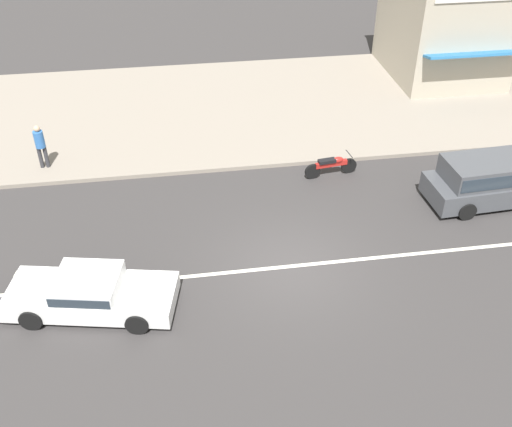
% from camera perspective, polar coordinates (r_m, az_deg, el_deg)
% --- Properties ---
extents(ground_plane, '(160.00, 160.00, 0.00)m').
position_cam_1_polar(ground_plane, '(17.41, 3.37, -5.04)').
color(ground_plane, '#383535').
extents(lane_centre_stripe, '(50.40, 0.14, 0.01)m').
position_cam_1_polar(lane_centre_stripe, '(17.41, 3.37, -5.03)').
color(lane_centre_stripe, silver).
rests_on(lane_centre_stripe, ground).
extents(kerb_strip, '(68.00, 10.00, 0.15)m').
position_cam_1_polar(kerb_strip, '(26.09, -1.24, 10.10)').
color(kerb_strip, gray).
rests_on(kerb_strip, ground).
extents(minivan_dark_grey_0, '(4.75, 2.07, 1.56)m').
position_cam_1_polar(minivan_dark_grey_0, '(21.12, 21.71, 3.13)').
color(minivan_dark_grey_0, '#47494F').
rests_on(minivan_dark_grey_0, ground).
extents(sedan_white_2, '(4.74, 2.54, 1.06)m').
position_cam_1_polar(sedan_white_2, '(16.37, -15.55, -7.26)').
color(sedan_white_2, white).
rests_on(sedan_white_2, ground).
extents(motorcycle_0, '(1.93, 0.56, 0.80)m').
position_cam_1_polar(motorcycle_0, '(21.33, 7.21, 4.60)').
color(motorcycle_0, black).
rests_on(motorcycle_0, ground).
extents(pedestrian_near_clock, '(0.34, 0.34, 1.65)m').
position_cam_1_polar(pedestrian_near_clock, '(22.43, -19.87, 6.30)').
color(pedestrian_near_clock, '#333338').
rests_on(pedestrian_near_clock, kerb_strip).
extents(shopfront_mid_block, '(4.68, 6.41, 4.88)m').
position_cam_1_polar(shopfront_mid_block, '(29.82, 17.56, 17.08)').
color(shopfront_mid_block, '#B2A893').
rests_on(shopfront_mid_block, kerb_strip).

